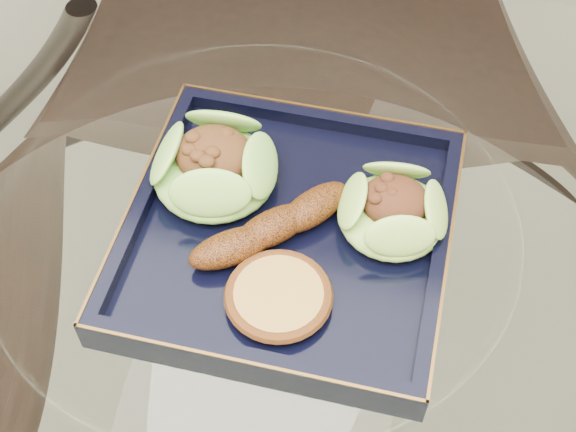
# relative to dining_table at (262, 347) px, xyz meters

# --- Properties ---
(dining_table) EXTENTS (1.13, 1.13, 0.77)m
(dining_table) POSITION_rel_dining_table_xyz_m (0.00, 0.00, 0.00)
(dining_table) COLOR white
(dining_table) RESTS_ON ground
(dining_chair) EXTENTS (0.48, 0.48, 0.94)m
(dining_chair) POSITION_rel_dining_table_xyz_m (-0.10, 0.53, -0.07)
(dining_chair) COLOR black
(dining_chair) RESTS_ON ground
(navy_plate) EXTENTS (0.27, 0.27, 0.02)m
(navy_plate) POSITION_rel_dining_table_xyz_m (0.02, 0.02, 0.17)
(navy_plate) COLOR black
(navy_plate) RESTS_ON dining_table
(lettuce_wrap_left) EXTENTS (0.13, 0.13, 0.04)m
(lettuce_wrap_left) POSITION_rel_dining_table_xyz_m (-0.05, 0.05, 0.20)
(lettuce_wrap_left) COLOR #62AB31
(lettuce_wrap_left) RESTS_ON navy_plate
(lettuce_wrap_right) EXTENTS (0.11, 0.11, 0.03)m
(lettuce_wrap_right) POSITION_rel_dining_table_xyz_m (0.11, 0.05, 0.20)
(lettuce_wrap_right) COLOR #74AB31
(lettuce_wrap_right) RESTS_ON navy_plate
(roasted_plantain) EXTENTS (0.12, 0.13, 0.03)m
(roasted_plantain) POSITION_rel_dining_table_xyz_m (0.01, 0.01, 0.20)
(roasted_plantain) COLOR #5B2909
(roasted_plantain) RESTS_ON navy_plate
(crumb_patty) EXTENTS (0.09, 0.09, 0.01)m
(crumb_patty) POSITION_rel_dining_table_xyz_m (0.03, -0.05, 0.19)
(crumb_patty) COLOR #BB873E
(crumb_patty) RESTS_ON navy_plate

